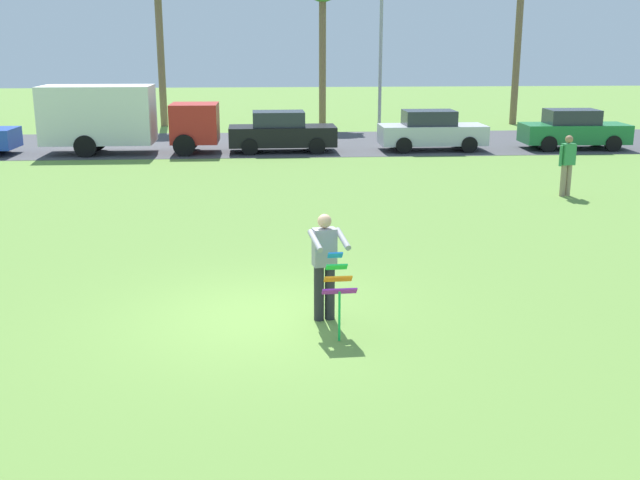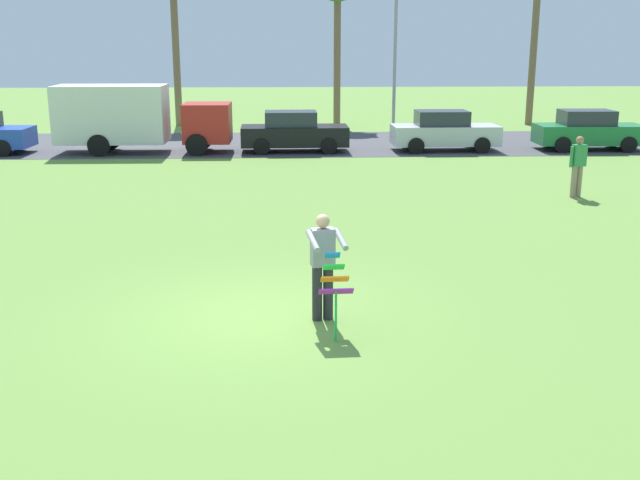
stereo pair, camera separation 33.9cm
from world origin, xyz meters
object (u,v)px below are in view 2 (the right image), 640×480
at_px(parked_truck_red_cab, 133,117).
at_px(person_kite_flyer, 323,263).
at_px(parked_car_black, 294,132).
at_px(streetlight_pole, 395,46).
at_px(person_walker_near, 578,165).
at_px(parked_car_green, 588,131).
at_px(parked_car_silver, 444,132).
at_px(kite_held, 335,283).

bearing_deg(parked_truck_red_cab, person_kite_flyer, -70.63).
distance_m(parked_car_black, streetlight_pole, 9.49).
bearing_deg(person_walker_near, person_kite_flyer, -129.05).
height_order(parked_car_black, person_walker_near, person_walker_near).
bearing_deg(parked_car_green, parked_car_black, -179.99).
relative_size(parked_car_silver, parked_car_green, 1.00).
distance_m(parked_car_black, person_walker_near, 12.18).
relative_size(parked_truck_red_cab, person_walker_near, 3.88).
height_order(person_kite_flyer, streetlight_pole, streetlight_pole).
height_order(parked_car_green, streetlight_pole, streetlight_pole).
height_order(kite_held, parked_car_black, parked_car_black).
bearing_deg(person_kite_flyer, parked_car_silver, 73.00).
relative_size(streetlight_pole, person_walker_near, 4.05).
height_order(parked_truck_red_cab, parked_car_green, parked_truck_red_cab).
height_order(parked_car_silver, parked_car_green, same).
height_order(kite_held, parked_truck_red_cab, parked_truck_red_cab).
bearing_deg(kite_held, person_kite_flyer, 101.17).
relative_size(kite_held, streetlight_pole, 0.18).
height_order(kite_held, parked_car_silver, parked_car_silver).
bearing_deg(streetlight_pole, parked_truck_red_cab, -146.50).
xyz_separation_m(parked_truck_red_cab, parked_car_black, (6.25, -0.00, -0.64)).
bearing_deg(parked_car_black, kite_held, -88.69).
xyz_separation_m(kite_held, parked_truck_red_cab, (-6.69, 19.36, 0.55)).
xyz_separation_m(person_kite_flyer, parked_car_silver, (5.70, 18.64, -0.18)).
bearing_deg(person_walker_near, parked_car_silver, 101.59).
relative_size(person_kite_flyer, parked_car_silver, 0.41).
height_order(person_kite_flyer, person_walker_near, same).
bearing_deg(streetlight_pole, parked_car_black, -123.77).
xyz_separation_m(parked_car_green, streetlight_pole, (-6.88, 7.42, 3.22)).
bearing_deg(parked_truck_red_cab, streetlight_pole, 33.50).
relative_size(parked_truck_red_cab, streetlight_pole, 0.96).
xyz_separation_m(person_kite_flyer, parked_car_black, (-0.30, 18.64, -0.18)).
relative_size(person_kite_flyer, parked_car_black, 0.41).
bearing_deg(parked_truck_red_cab, parked_car_silver, -0.00).
relative_size(parked_car_black, parked_car_silver, 1.00).
distance_m(parked_car_silver, streetlight_pole, 8.16).
relative_size(kite_held, parked_truck_red_cab, 0.19).
xyz_separation_m(parked_truck_red_cab, parked_car_green, (18.09, 0.00, -0.64)).
bearing_deg(parked_truck_red_cab, kite_held, -70.93).
xyz_separation_m(person_kite_flyer, streetlight_pole, (4.66, 26.06, 3.05)).
height_order(person_kite_flyer, parked_truck_red_cab, parked_truck_red_cab).
height_order(parked_truck_red_cab, person_walker_near, parked_truck_red_cab).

